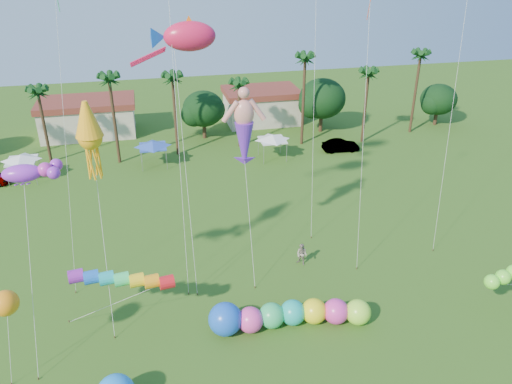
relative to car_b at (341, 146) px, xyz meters
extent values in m
cylinder|color=#3A2819|center=(-34.94, 4.60, 3.50)|extent=(0.36, 0.36, 8.50)
cylinder|color=#3A2819|center=(-26.94, 2.60, 4.25)|extent=(0.36, 0.36, 10.00)
cylinder|color=#3A2819|center=(-19.94, 3.60, 4.00)|extent=(0.36, 0.36, 9.50)
cylinder|color=#3A2819|center=(-11.94, 4.60, 3.25)|extent=(0.36, 0.36, 8.00)
cylinder|color=#3A2819|center=(-3.94, 3.60, 4.75)|extent=(0.36, 0.36, 11.00)
cylinder|color=#3A2819|center=(4.06, 2.60, 3.75)|extent=(0.36, 0.36, 9.00)
cylinder|color=#3A2819|center=(12.06, 4.60, 4.50)|extent=(0.36, 0.36, 10.50)
sphere|color=#113814|center=(-15.94, 8.60, 3.28)|extent=(5.46, 5.46, 5.46)
sphere|color=#113814|center=(0.06, 7.60, 3.90)|extent=(6.30, 6.30, 6.30)
sphere|color=#113814|center=(17.06, 6.60, 2.97)|extent=(5.04, 5.04, 5.04)
cube|color=beige|center=(-30.94, 13.60, 1.25)|extent=(12.00, 7.00, 4.00)
cube|color=beige|center=(-6.94, 13.60, 1.25)|extent=(10.00, 7.00, 4.00)
pyramid|color=white|center=(-36.94, -0.40, 2.00)|extent=(3.00, 3.00, 0.60)
pyramid|color=blue|center=(-22.94, 0.60, 2.00)|extent=(3.00, 3.00, 0.60)
pyramid|color=white|center=(-8.94, -0.40, 2.00)|extent=(3.00, 3.00, 0.60)
imported|color=#4C4C54|center=(0.00, 0.00, 0.00)|extent=(4.62, 1.87, 1.49)
imported|color=gray|center=(-12.25, -22.47, 0.19)|extent=(1.14, 1.15, 1.87)
sphere|color=#F540A6|center=(-17.95, -29.10, 0.14)|extent=(1.77, 1.77, 1.77)
sphere|color=#2DC36B|center=(-16.46, -29.00, 0.14)|extent=(1.77, 1.77, 1.77)
sphere|color=#19AFA2|center=(-14.98, -29.01, 0.14)|extent=(1.77, 1.77, 1.77)
sphere|color=yellow|center=(-13.52, -29.21, 0.14)|extent=(1.77, 1.77, 1.77)
sphere|color=#EC37A8|center=(-12.08, -29.57, 0.14)|extent=(1.77, 1.77, 1.77)
sphere|color=#A7FF38|center=(-10.64, -29.99, 0.14)|extent=(1.77, 1.77, 1.77)
sphere|color=blue|center=(-19.62, -28.93, 0.38)|extent=(2.48, 2.48, 2.26)
cylinder|color=red|center=(-24.82, -27.20, 2.72)|extent=(6.71, 1.18, 0.90)
cylinder|color=silver|center=(-26.56, -26.36, 0.99)|extent=(6.83, 1.71, 3.48)
cylinder|color=brown|center=(-29.96, -25.52, -0.67)|extent=(0.08, 0.08, 0.16)
ellipsoid|color=#70F937|center=(-1.66, -31.27, 2.11)|extent=(5.67, 1.70, 1.22)
sphere|color=orange|center=(-32.11, -29.69, 4.60)|extent=(1.74, 1.74, 1.49)
cylinder|color=silver|center=(-32.42, -30.08, 1.93)|extent=(0.64, 0.82, 5.35)
cylinder|color=brown|center=(-32.72, -30.47, -0.67)|extent=(0.08, 0.08, 0.16)
cylinder|color=silver|center=(-16.50, -22.35, 4.65)|extent=(0.28, 4.71, 10.81)
cylinder|color=brown|center=(-16.63, -24.70, -0.67)|extent=(0.08, 0.08, 0.16)
ellipsoid|color=#E61949|center=(-19.91, -19.03, 16.94)|extent=(5.69, 3.31, 2.25)
cylinder|color=silver|center=(-20.44, -21.79, 8.10)|extent=(1.11, 5.54, 17.69)
cylinder|color=brown|center=(-20.98, -24.55, -0.67)|extent=(0.08, 0.08, 0.16)
cylinder|color=silver|center=(-21.33, -21.10, 11.05)|extent=(0.57, 6.47, 23.59)
cylinder|color=brown|center=(-21.60, -24.32, -0.67)|extent=(0.08, 0.08, 0.16)
cone|color=#FFA714|center=(-26.83, -24.26, 12.02)|extent=(2.17, 2.17, 4.77)
cylinder|color=silver|center=(-26.85, -26.04, 5.64)|extent=(0.05, 3.58, 12.78)
cylinder|color=brown|center=(-26.86, -27.81, -0.67)|extent=(0.08, 0.08, 0.16)
ellipsoid|color=purple|center=(-30.79, -25.49, 10.59)|extent=(3.96, 2.25, 1.52)
cylinder|color=silver|center=(-31.01, -27.95, 4.92)|extent=(0.47, 4.94, 11.34)
cylinder|color=brown|center=(-31.24, -30.41, -0.67)|extent=(0.08, 0.08, 0.16)
cylinder|color=silver|center=(-7.94, -22.55, 9.45)|extent=(0.41, 3.18, 20.39)
cylinder|color=brown|center=(-8.13, -24.13, -0.67)|extent=(0.08, 0.08, 0.16)
cylinder|color=silver|center=(-0.06, -21.24, 11.00)|extent=(1.46, 3.77, 23.49)
cylinder|color=brown|center=(-0.77, -23.11, -0.67)|extent=(0.08, 0.08, 0.16)
cylinder|color=silver|center=(-29.00, -20.23, 9.98)|extent=(1.64, 4.10, 21.46)
cylinder|color=brown|center=(-29.80, -22.26, -0.67)|extent=(0.08, 0.08, 0.16)
cylinder|color=silver|center=(-10.02, -16.89, 14.57)|extent=(0.36, 3.91, 30.64)
cylinder|color=brown|center=(-10.19, -18.84, -0.67)|extent=(0.08, 0.08, 0.16)
camera|label=1|loc=(-23.40, -54.44, 22.63)|focal=35.00mm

